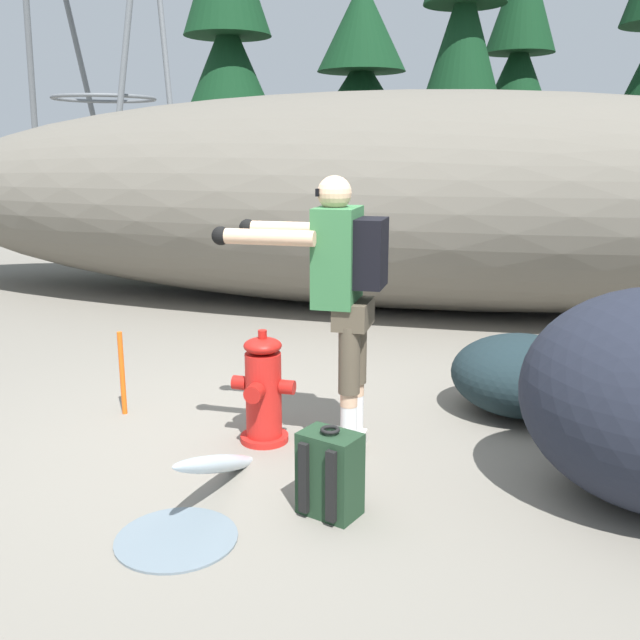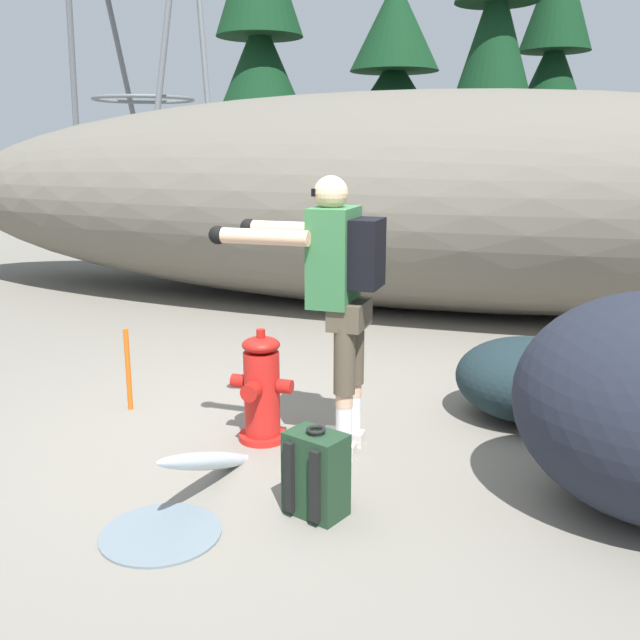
% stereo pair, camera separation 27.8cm
% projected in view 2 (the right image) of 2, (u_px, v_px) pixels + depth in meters
% --- Properties ---
extents(ground_plane, '(56.00, 56.00, 0.04)m').
position_uv_depth(ground_plane, '(262.00, 440.00, 4.61)').
color(ground_plane, slate).
extents(dirt_embankment, '(12.89, 3.20, 2.47)m').
position_uv_depth(dirt_embankment, '(408.00, 201.00, 8.20)').
color(dirt_embankment, '#666056').
rests_on(dirt_embankment, ground_plane).
extents(fire_hydrant, '(0.41, 0.36, 0.74)m').
position_uv_depth(fire_hydrant, '(262.00, 390.00, 4.49)').
color(fire_hydrant, red).
rests_on(fire_hydrant, ground_plane).
extents(hydrant_water_jet, '(0.59, 1.38, 0.54)m').
position_uv_depth(hydrant_water_jet, '(199.00, 478.00, 3.78)').
color(hydrant_water_jet, silver).
rests_on(hydrant_water_jet, ground_plane).
extents(utility_worker, '(0.98, 0.55, 1.68)m').
position_uv_depth(utility_worker, '(336.00, 282.00, 4.17)').
color(utility_worker, beige).
rests_on(utility_worker, ground_plane).
extents(spare_backpack, '(0.35, 0.34, 0.47)m').
position_uv_depth(spare_backpack, '(317.00, 474.00, 3.60)').
color(spare_backpack, '#1E3823').
rests_on(spare_backpack, ground_plane).
extents(boulder_mid, '(1.08, 1.01, 0.57)m').
position_uv_depth(boulder_mid, '(528.00, 379.00, 4.88)').
color(boulder_mid, '#19282D').
rests_on(boulder_mid, ground_plane).
extents(boulder_outlier, '(0.96, 1.00, 0.61)m').
position_uv_depth(boulder_outlier, '(639.00, 376.00, 4.86)').
color(boulder_outlier, black).
rests_on(boulder_outlier, ground_plane).
extents(pine_tree_far_left, '(2.42, 2.42, 6.08)m').
position_uv_depth(pine_tree_far_left, '(260.00, 60.00, 12.76)').
color(pine_tree_far_left, '#47331E').
rests_on(pine_tree_far_left, ground_plane).
extents(pine_tree_left, '(2.74, 2.74, 5.08)m').
position_uv_depth(pine_tree_left, '(394.00, 87.00, 14.15)').
color(pine_tree_left, '#47331E').
rests_on(pine_tree_left, ground_plane).
extents(pine_tree_center, '(2.03, 2.03, 6.80)m').
position_uv_depth(pine_tree_center, '(495.00, 34.00, 11.09)').
color(pine_tree_center, '#47331E').
rests_on(pine_tree_center, ground_plane).
extents(pine_tree_right, '(1.89, 1.89, 5.36)m').
position_uv_depth(pine_tree_right, '(553.00, 72.00, 12.32)').
color(pine_tree_right, '#47331E').
rests_on(pine_tree_right, ground_plane).
extents(survey_stake, '(0.04, 0.04, 0.60)m').
position_uv_depth(survey_stake, '(128.00, 370.00, 5.03)').
color(survey_stake, '#E55914').
rests_on(survey_stake, ground_plane).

